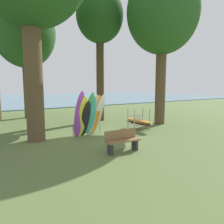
# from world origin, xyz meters

# --- Properties ---
(ground_plane) EXTENTS (80.00, 80.00, 0.00)m
(ground_plane) POSITION_xyz_m (0.00, 0.00, 0.00)
(ground_plane) COLOR #566B38
(lake_water) EXTENTS (80.00, 36.00, 0.10)m
(lake_water) POSITION_xyz_m (0.00, 31.49, 0.05)
(lake_water) COLOR slate
(lake_water) RESTS_ON ground
(tree_foreground_right) EXTENTS (4.51, 4.51, 9.70)m
(tree_foreground_right) POSITION_xyz_m (5.34, 1.02, 7.01)
(tree_foreground_right) COLOR brown
(tree_foreground_right) RESTS_ON ground
(tree_mid_behind) EXTENTS (3.26, 3.26, 9.21)m
(tree_mid_behind) POSITION_xyz_m (2.62, 4.27, 7.15)
(tree_mid_behind) COLOR #4C3823
(tree_mid_behind) RESTS_ON ground
(tree_deep_back) EXTENTS (4.59, 4.59, 9.15)m
(tree_deep_back) POSITION_xyz_m (-1.57, 8.49, 6.45)
(tree_deep_back) COLOR brown
(tree_deep_back) RESTS_ON ground
(leaning_board_pile) EXTENTS (1.93, 1.21, 2.32)m
(leaning_board_pile) POSITION_xyz_m (-0.16, 0.35, 1.05)
(leaning_board_pile) COLOR purple
(leaning_board_pile) RESTS_ON ground
(board_storage_rack) EXTENTS (1.15, 2.13, 1.25)m
(board_storage_rack) POSITION_xyz_m (2.84, 0.16, 0.50)
(board_storage_rack) COLOR #9EA0A5
(board_storage_rack) RESTS_ON ground
(park_bench) EXTENTS (1.41, 0.46, 0.85)m
(park_bench) POSITION_xyz_m (-0.19, -2.58, 0.45)
(park_bench) COLOR #2D2D33
(park_bench) RESTS_ON ground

